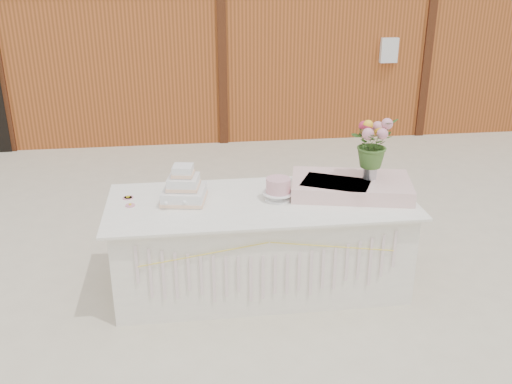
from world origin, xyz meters
TOP-DOWN VIEW (x-y plane):
  - ground at (0.00, 0.00)m, footprint 80.00×80.00m
  - barn at (-0.01, 5.99)m, footprint 12.60×4.60m
  - cake_table at (0.00, -0.00)m, footprint 2.40×1.00m
  - wedding_cake at (-0.60, 0.06)m, footprint 0.38×0.38m
  - pink_cake_stand at (0.14, 0.01)m, footprint 0.24×0.24m
  - satin_runner at (0.74, 0.06)m, footprint 1.04×0.74m
  - flower_vase at (0.89, 0.07)m, footprint 0.11×0.11m
  - bouquet at (0.89, 0.07)m, footprint 0.46×0.46m
  - loose_flowers at (-1.00, 0.07)m, footprint 0.27×0.39m

SIDE VIEW (x-z plane):
  - ground at x=0.00m, z-range 0.00..0.00m
  - cake_table at x=0.00m, z-range 0.00..0.77m
  - loose_flowers at x=-1.00m, z-range 0.77..0.79m
  - satin_runner at x=0.74m, z-range 0.77..0.89m
  - pink_cake_stand at x=0.14m, z-range 0.78..0.96m
  - wedding_cake at x=-0.60m, z-range 0.72..1.02m
  - flower_vase at x=0.89m, z-range 0.89..1.04m
  - bouquet at x=0.89m, z-range 1.04..1.43m
  - barn at x=-0.01m, z-range 0.03..3.33m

